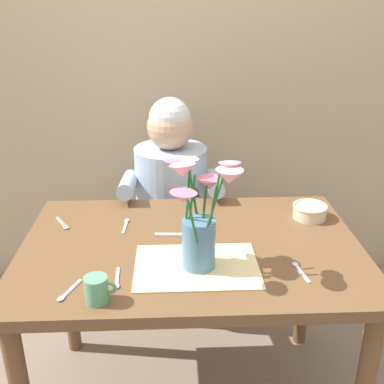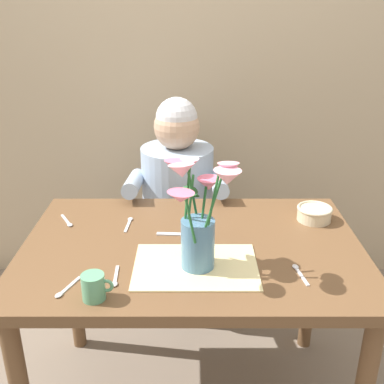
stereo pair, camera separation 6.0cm
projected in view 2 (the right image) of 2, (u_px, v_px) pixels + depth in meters
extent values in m
cube|color=tan|center=(190.00, 58.00, 2.40)|extent=(4.00, 0.10, 2.50)
cube|color=brown|center=(191.00, 249.00, 1.64)|extent=(1.20, 0.80, 0.04)
cylinder|color=brown|center=(72.00, 283.00, 2.10)|extent=(0.06, 0.06, 0.70)
cylinder|color=brown|center=(309.00, 282.00, 2.10)|extent=(0.06, 0.06, 0.70)
cylinder|color=#4C4C56|center=(177.00, 276.00, 2.42)|extent=(0.30, 0.30, 0.40)
cylinder|color=#99ADC6|center=(176.00, 197.00, 2.24)|extent=(0.34, 0.34, 0.50)
sphere|color=tan|center=(175.00, 127.00, 2.10)|extent=(0.21, 0.21, 0.21)
sphere|color=silver|center=(175.00, 118.00, 2.09)|extent=(0.19, 0.19, 0.19)
cylinder|color=#99ADC6|center=(132.00, 183.00, 2.06)|extent=(0.07, 0.33, 0.12)
cylinder|color=#99ADC6|center=(217.00, 183.00, 2.06)|extent=(0.07, 0.33, 0.12)
cube|color=beige|center=(194.00, 266.00, 1.50)|extent=(0.40, 0.28, 0.00)
cylinder|color=teal|center=(196.00, 244.00, 1.47)|extent=(0.11, 0.11, 0.17)
cylinder|color=#23602D|center=(211.00, 204.00, 1.40)|extent=(0.05, 0.07, 0.21)
cone|color=pink|center=(227.00, 170.00, 1.34)|extent=(0.07, 0.08, 0.05)
sphere|color=#E5D14C|center=(227.00, 169.00, 1.34)|extent=(0.02, 0.02, 0.02)
cylinder|color=#23602D|center=(202.00, 210.00, 1.44)|extent=(0.03, 0.02, 0.16)
cone|color=#DB6684|center=(207.00, 184.00, 1.43)|extent=(0.09, 0.09, 0.04)
sphere|color=#E5D14C|center=(207.00, 183.00, 1.43)|extent=(0.02, 0.02, 0.02)
cylinder|color=#23602D|center=(192.00, 200.00, 1.44)|extent=(0.04, 0.06, 0.20)
cone|color=pink|center=(188.00, 164.00, 1.44)|extent=(0.09, 0.09, 0.04)
sphere|color=#E5D14C|center=(188.00, 163.00, 1.43)|extent=(0.02, 0.02, 0.02)
cylinder|color=#23602D|center=(185.00, 201.00, 1.44)|extent=(0.03, 0.06, 0.21)
cone|color=#DB6684|center=(174.00, 166.00, 1.42)|extent=(0.09, 0.09, 0.04)
sphere|color=#E5D14C|center=(174.00, 164.00, 1.42)|extent=(0.02, 0.02, 0.02)
cylinder|color=#23602D|center=(188.00, 204.00, 1.41)|extent=(0.03, 0.06, 0.21)
cone|color=pink|center=(180.00, 171.00, 1.36)|extent=(0.11, 0.12, 0.05)
sphere|color=#E5D14C|center=(180.00, 169.00, 1.36)|extent=(0.02, 0.02, 0.02)
cylinder|color=#23602D|center=(188.00, 217.00, 1.38)|extent=(0.04, 0.03, 0.17)
cone|color=#DB6684|center=(179.00, 197.00, 1.30)|extent=(0.11, 0.11, 0.04)
sphere|color=#E5D14C|center=(179.00, 196.00, 1.30)|extent=(0.02, 0.02, 0.02)
cylinder|color=#23602D|center=(210.00, 208.00, 1.38)|extent=(0.07, 0.04, 0.21)
cone|color=pink|center=(226.00, 177.00, 1.31)|extent=(0.09, 0.09, 0.05)
sphere|color=#E5D14C|center=(226.00, 176.00, 1.30)|extent=(0.02, 0.02, 0.02)
ellipsoid|color=#23602D|center=(188.00, 191.00, 1.45)|extent=(0.07, 0.10, 0.03)
ellipsoid|color=#23602D|center=(190.00, 194.00, 1.46)|extent=(0.07, 0.10, 0.03)
cylinder|color=beige|center=(313.00, 214.00, 1.80)|extent=(0.13, 0.13, 0.05)
torus|color=beige|center=(313.00, 208.00, 1.79)|extent=(0.14, 0.14, 0.01)
cube|color=silver|center=(181.00, 234.00, 1.70)|extent=(0.19, 0.03, 0.00)
cylinder|color=#569970|center=(92.00, 287.00, 1.33)|extent=(0.07, 0.07, 0.08)
torus|color=#569970|center=(105.00, 286.00, 1.32)|extent=(0.04, 0.01, 0.04)
cube|color=silver|center=(115.00, 275.00, 1.45)|extent=(0.02, 0.10, 0.00)
ellipsoid|color=silver|center=(113.00, 284.00, 1.40)|extent=(0.02, 0.03, 0.01)
cube|color=silver|center=(64.00, 220.00, 1.81)|extent=(0.06, 0.09, 0.00)
ellipsoid|color=silver|center=(68.00, 225.00, 1.76)|extent=(0.03, 0.03, 0.01)
cube|color=silver|center=(126.00, 226.00, 1.76)|extent=(0.02, 0.10, 0.00)
ellipsoid|color=silver|center=(129.00, 219.00, 1.81)|extent=(0.02, 0.03, 0.01)
cube|color=silver|center=(300.00, 276.00, 1.45)|extent=(0.03, 0.10, 0.00)
ellipsoid|color=silver|center=(294.00, 266.00, 1.49)|extent=(0.02, 0.03, 0.01)
cube|color=silver|center=(69.00, 286.00, 1.40)|extent=(0.05, 0.10, 0.00)
ellipsoid|color=silver|center=(57.00, 295.00, 1.35)|extent=(0.03, 0.03, 0.01)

